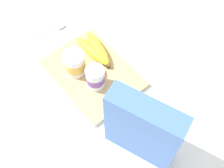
% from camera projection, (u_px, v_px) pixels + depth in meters
% --- Properties ---
extents(ground_plane, '(2.40, 2.40, 0.00)m').
position_uv_depth(ground_plane, '(93.00, 74.00, 1.03)').
color(ground_plane, white).
extents(cutting_board, '(0.32, 0.23, 0.01)m').
position_uv_depth(cutting_board, '(93.00, 73.00, 1.02)').
color(cutting_board, tan).
rests_on(cutting_board, ground_plane).
extents(cereal_box, '(0.21, 0.13, 0.26)m').
position_uv_depth(cereal_box, '(143.00, 130.00, 0.78)').
color(cereal_box, '#4770B7').
rests_on(cereal_box, ground_plane).
extents(yogurt_cup_front, '(0.06, 0.06, 0.08)m').
position_uv_depth(yogurt_cup_front, '(95.00, 78.00, 0.95)').
color(yogurt_cup_front, white).
rests_on(yogurt_cup_front, cutting_board).
extents(yogurt_cup_back, '(0.07, 0.07, 0.09)m').
position_uv_depth(yogurt_cup_back, '(75.00, 64.00, 0.98)').
color(yogurt_cup_back, white).
rests_on(yogurt_cup_back, cutting_board).
extents(banana_bunch, '(0.17, 0.08, 0.03)m').
position_uv_depth(banana_bunch, '(95.00, 50.00, 1.04)').
color(banana_bunch, yellow).
rests_on(banana_bunch, cutting_board).
extents(spoon, '(0.04, 0.13, 0.01)m').
position_uv_depth(spoon, '(54.00, 29.00, 1.13)').
color(spoon, silver).
rests_on(spoon, ground_plane).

